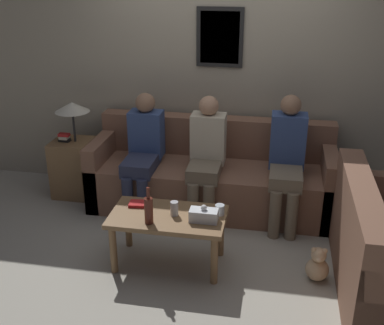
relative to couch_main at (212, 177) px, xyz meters
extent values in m
plane|color=#ADA899|center=(0.00, -0.50, -0.32)|extent=(16.00, 16.00, 0.00)
cube|color=#9E937F|center=(0.00, 0.45, 0.98)|extent=(9.00, 0.06, 2.60)
cube|color=black|center=(0.00, 0.41, 1.38)|extent=(0.48, 0.02, 0.60)
cube|color=silver|center=(0.00, 0.40, 1.38)|extent=(0.40, 0.01, 0.52)
cube|color=brown|center=(0.00, -0.05, -0.08)|extent=(2.49, 0.84, 0.48)
cube|color=brown|center=(0.00, 0.27, 0.37)|extent=(2.49, 0.20, 0.42)
cube|color=brown|center=(-1.17, -0.05, 0.03)|extent=(0.14, 0.84, 0.71)
cube|color=brown|center=(1.17, -0.05, 0.03)|extent=(0.14, 0.84, 0.71)
cube|color=brown|center=(1.29, -1.21, 0.37)|extent=(0.20, 1.58, 0.42)
cube|color=brown|center=(1.61, -0.49, 0.03)|extent=(0.84, 0.14, 0.71)
cube|color=olive|center=(-0.21, -1.14, 0.13)|extent=(0.96, 0.53, 0.04)
cylinder|color=olive|center=(-0.63, -1.34, -0.10)|extent=(0.06, 0.06, 0.43)
cylinder|color=olive|center=(0.22, -1.34, -0.10)|extent=(0.06, 0.06, 0.43)
cylinder|color=olive|center=(-0.63, -0.93, -0.10)|extent=(0.06, 0.06, 0.43)
cylinder|color=olive|center=(0.22, -0.93, -0.10)|extent=(0.06, 0.06, 0.43)
cube|color=olive|center=(-1.54, -0.02, -0.01)|extent=(0.41, 0.41, 0.63)
cylinder|color=#262628|center=(-1.49, -0.02, 0.48)|extent=(0.02, 0.02, 0.35)
cone|color=beige|center=(-1.49, -0.02, 0.69)|extent=(0.36, 0.36, 0.10)
cube|color=black|center=(-1.60, -0.04, 0.32)|extent=(0.13, 0.08, 0.03)
cube|color=beige|center=(-1.60, -0.04, 0.35)|extent=(0.09, 0.10, 0.03)
cube|color=red|center=(-1.60, -0.04, 0.38)|extent=(0.12, 0.07, 0.03)
cylinder|color=#562319|center=(-0.32, -1.30, 0.27)|extent=(0.07, 0.07, 0.22)
cylinder|color=#562319|center=(-0.32, -1.30, 0.42)|extent=(0.03, 0.03, 0.10)
cylinder|color=silver|center=(0.22, -1.05, 0.20)|extent=(0.08, 0.08, 0.09)
cube|color=red|center=(-0.50, -1.02, 0.17)|extent=(0.16, 0.13, 0.03)
cylinder|color=#BCBCC1|center=(-0.15, -1.13, 0.22)|extent=(0.07, 0.07, 0.12)
cube|color=silver|center=(0.10, -1.18, 0.20)|extent=(0.23, 0.12, 0.10)
sphere|color=white|center=(0.10, -1.18, 0.27)|extent=(0.05, 0.05, 0.05)
cube|color=#2D334C|center=(-0.69, -0.27, 0.21)|extent=(0.31, 0.49, 0.14)
cylinder|color=#2D334C|center=(-0.76, -0.51, -0.08)|extent=(0.11, 0.11, 0.48)
cylinder|color=#2D334C|center=(-0.61, -0.51, -0.08)|extent=(0.11, 0.11, 0.48)
cube|color=#33477A|center=(-0.69, -0.02, 0.45)|extent=(0.34, 0.22, 0.48)
sphere|color=#8C664C|center=(-0.69, -0.02, 0.78)|extent=(0.20, 0.20, 0.20)
cube|color=#756651|center=(-0.03, -0.30, 0.21)|extent=(0.31, 0.44, 0.14)
cylinder|color=#756651|center=(-0.11, -0.52, -0.08)|extent=(0.11, 0.11, 0.48)
cylinder|color=#756651|center=(0.05, -0.52, -0.08)|extent=(0.11, 0.11, 0.48)
cube|color=beige|center=(-0.03, -0.08, 0.46)|extent=(0.34, 0.22, 0.50)
sphere|color=tan|center=(-0.03, -0.08, 0.80)|extent=(0.19, 0.19, 0.19)
cube|color=#756651|center=(0.75, -0.30, 0.21)|extent=(0.31, 0.48, 0.14)
cylinder|color=#756651|center=(0.67, -0.54, -0.08)|extent=(0.11, 0.11, 0.48)
cylinder|color=#756651|center=(0.83, -0.54, -0.08)|extent=(0.11, 0.11, 0.48)
cube|color=#33477A|center=(0.75, -0.06, 0.48)|extent=(0.34, 0.22, 0.55)
sphere|color=#8C664C|center=(0.75, -0.06, 0.84)|extent=(0.20, 0.20, 0.20)
sphere|color=tan|center=(1.04, -1.14, -0.22)|extent=(0.19, 0.19, 0.19)
sphere|color=tan|center=(1.04, -1.14, -0.09)|extent=(0.12, 0.12, 0.12)
sphere|color=tan|center=(1.00, -1.14, -0.04)|extent=(0.04, 0.04, 0.04)
sphere|color=tan|center=(1.08, -1.14, -0.04)|extent=(0.04, 0.04, 0.04)
sphere|color=beige|center=(1.04, -1.19, -0.09)|extent=(0.05, 0.05, 0.05)
camera|label=1|loc=(0.63, -4.56, 2.12)|focal=45.00mm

